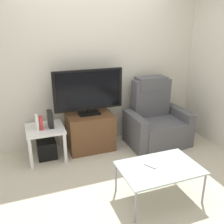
{
  "coord_description": "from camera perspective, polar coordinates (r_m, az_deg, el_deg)",
  "views": [
    {
      "loc": [
        -1.1,
        -2.71,
        1.94
      ],
      "look_at": [
        0.11,
        0.5,
        0.7
      ],
      "focal_mm": 40.13,
      "sensor_mm": 36.0,
      "label": 1
    }
  ],
  "objects": [
    {
      "name": "book_leftmost",
      "position": [
        3.71,
        -16.73,
        -2.29
      ],
      "size": [
        0.04,
        0.14,
        0.21
      ],
      "primitive_type": "cube",
      "color": "white",
      "rests_on": "side_table"
    },
    {
      "name": "recliner_armchair",
      "position": [
        4.24,
        9.92,
        -2.1
      ],
      "size": [
        0.98,
        0.78,
        1.08
      ],
      "rotation": [
        0.0,
        0.0,
        -0.17
      ],
      "color": "#515156",
      "rests_on": "ground"
    },
    {
      "name": "ground_plane",
      "position": [
        3.5,
        1.25,
        -13.71
      ],
      "size": [
        6.4,
        6.4,
        0.0
      ],
      "primitive_type": "plane",
      "color": "beige"
    },
    {
      "name": "television",
      "position": [
        3.8,
        -5.36,
        4.75
      ],
      "size": [
        1.07,
        0.2,
        0.7
      ],
      "color": "black",
      "rests_on": "tv_stand"
    },
    {
      "name": "cell_phone",
      "position": [
        2.93,
        8.88,
        -11.91
      ],
      "size": [
        0.14,
        0.16,
        0.01
      ],
      "primitive_type": "cube",
      "rotation": [
        0.0,
        0.0,
        0.52
      ],
      "color": "#B7B7BC",
      "rests_on": "coffee_table"
    },
    {
      "name": "game_console",
      "position": [
        3.75,
        -13.91,
        -1.58
      ],
      "size": [
        0.07,
        0.2,
        0.24
      ],
      "primitive_type": "cube",
      "color": "black",
      "rests_on": "side_table"
    },
    {
      "name": "subwoofer_box",
      "position": [
        3.92,
        -14.64,
        -8.17
      ],
      "size": [
        0.27,
        0.27,
        0.27
      ],
      "primitive_type": "cube",
      "color": "black",
      "rests_on": "ground"
    },
    {
      "name": "side_table",
      "position": [
        3.81,
        -14.99,
        -4.55
      ],
      "size": [
        0.54,
        0.54,
        0.49
      ],
      "color": "white",
      "rests_on": "ground"
    },
    {
      "name": "tv_stand",
      "position": [
        4.01,
        -4.99,
        -4.46
      ],
      "size": [
        0.71,
        0.49,
        0.58
      ],
      "color": "brown",
      "rests_on": "ground"
    },
    {
      "name": "coffee_table",
      "position": [
        2.93,
        10.76,
        -12.62
      ],
      "size": [
        0.9,
        0.6,
        0.4
      ],
      "color": "#B2C6C1",
      "rests_on": "ground"
    },
    {
      "name": "wall_back",
      "position": [
        4.04,
        -4.67,
        10.72
      ],
      "size": [
        6.4,
        0.06,
        2.6
      ],
      "primitive_type": "cube",
      "color": "beige",
      "rests_on": "ground"
    },
    {
      "name": "book_middle",
      "position": [
        3.72,
        -15.89,
        -2.39
      ],
      "size": [
        0.05,
        0.14,
        0.18
      ],
      "primitive_type": "cube",
      "color": "red",
      "rests_on": "side_table"
    }
  ]
}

